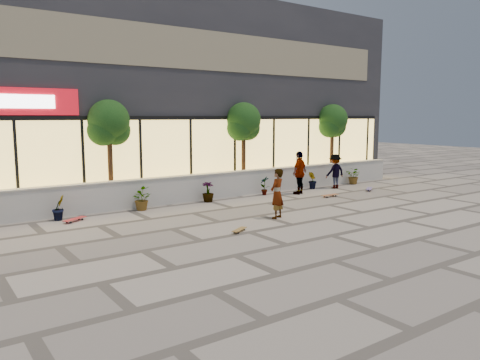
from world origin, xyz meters
TOP-DOWN VIEW (x-y plane):
  - ground at (0.00, 0.00)m, footprint 80.00×80.00m
  - planter_wall at (0.00, 7.00)m, footprint 22.00×0.42m
  - retail_building at (-0.00, 12.49)m, footprint 24.00×9.17m
  - shrub_b at (-5.70, 6.45)m, footprint 0.57×0.57m
  - shrub_c at (-2.90, 6.45)m, footprint 0.68×0.77m
  - shrub_d at (-0.10, 6.45)m, footprint 0.64×0.64m
  - shrub_e at (2.70, 6.45)m, footprint 0.46×0.35m
  - shrub_f at (5.50, 6.45)m, footprint 0.55×0.57m
  - shrub_g at (8.30, 6.45)m, footprint 0.77×0.84m
  - tree_midwest at (-3.50, 7.70)m, footprint 1.60×1.50m
  - tree_mideast at (2.50, 7.70)m, footprint 1.60×1.50m
  - tree_east at (8.00, 7.70)m, footprint 1.60×1.50m
  - skater_center at (0.20, 2.63)m, footprint 0.70×0.60m
  - skater_right_near at (4.07, 5.78)m, footprint 1.17×0.80m
  - skater_right_far at (6.51, 6.03)m, footprint 1.05×0.64m
  - skateboard_center at (-1.85, 1.84)m, footprint 0.69×0.49m
  - skateboard_left at (-5.36, 5.94)m, footprint 0.83×0.60m
  - skateboard_right_near at (4.61, 4.49)m, footprint 0.83×0.22m
  - skateboard_right_far at (7.31, 4.69)m, footprint 0.81×0.67m

SIDE VIEW (x-z plane):
  - ground at x=0.00m, z-range 0.00..0.00m
  - skateboard_center at x=-1.85m, z-range 0.03..0.11m
  - skateboard_right_near at x=4.61m, z-range 0.03..0.13m
  - skateboard_left at x=-5.36m, z-range 0.03..0.13m
  - skateboard_right_far at x=7.31m, z-range 0.03..0.14m
  - shrub_b at x=-5.70m, z-range 0.00..0.81m
  - shrub_c at x=-2.90m, z-range 0.00..0.81m
  - shrub_d at x=-0.10m, z-range 0.00..0.81m
  - shrub_e at x=2.70m, z-range 0.00..0.81m
  - shrub_f at x=5.50m, z-range 0.00..0.81m
  - shrub_g at x=8.30m, z-range 0.00..0.81m
  - planter_wall at x=0.00m, z-range 0.00..1.04m
  - skater_right_far at x=6.51m, z-range 0.00..1.58m
  - skater_center at x=0.20m, z-range 0.00..1.64m
  - skater_right_near at x=4.07m, z-range 0.00..1.85m
  - tree_midwest at x=-3.50m, z-range 1.03..4.94m
  - tree_mideast at x=2.50m, z-range 1.03..4.94m
  - tree_east at x=8.00m, z-range 1.03..4.94m
  - retail_building at x=0.00m, z-range 0.00..8.50m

